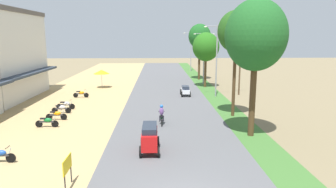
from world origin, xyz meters
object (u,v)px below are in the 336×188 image
object	(u,v)px
parked_motorbike_fourth	(62,108)
median_tree_fourth	(200,37)
parked_motorbike_sixth	(81,93)
median_tree_nearest	(256,36)
streetlamp_far	(191,49)
vendor_umbrella	(101,72)
utility_pole_near	(240,57)
street_signboard	(67,166)
parked_motorbike_nearest	(0,155)
streetlamp_near	(217,56)
car_van_red	(150,137)
motorbike_ahead_second	(162,115)
parked_motorbike_second	(47,121)
parked_motorbike_third	(57,115)
streetlamp_mid	(204,55)
median_tree_third	(206,47)
car_sedan_white	(185,90)
median_tree_second	(236,32)
parked_motorbike_fifth	(66,104)

from	to	relation	value
parked_motorbike_fourth	median_tree_fourth	xyz separation A→B (m)	(15.85, 22.08, 6.54)
parked_motorbike_sixth	median_tree_nearest	distance (m)	22.24
median_tree_nearest	streetlamp_far	size ratio (longest dim) A/B	1.21
vendor_umbrella	utility_pole_near	xyz separation A→B (m)	(17.80, -5.44, 2.39)
parked_motorbike_sixth	street_signboard	world-z (taller)	street_signboard
parked_motorbike_sixth	streetlamp_far	xyz separation A→B (m)	(15.90, 27.49, 4.08)
parked_motorbike_nearest	parked_motorbike_sixth	xyz separation A→B (m)	(-0.04, 18.61, 0.00)
parked_motorbike_sixth	street_signboard	xyz separation A→B (m)	(4.72, -21.58, 0.55)
streetlamp_near	car_van_red	distance (m)	19.27
streetlamp_far	motorbike_ahead_second	xyz separation A→B (m)	(-6.62, -38.81, -3.78)
parked_motorbike_nearest	motorbike_ahead_second	xyz separation A→B (m)	(9.25, 7.29, 0.30)
car_van_red	median_tree_nearest	bearing A→B (deg)	21.94
median_tree_nearest	car_van_red	bearing A→B (deg)	-158.06
median_tree_nearest	streetlamp_far	distance (m)	41.86
parked_motorbike_fourth	streetlamp_far	xyz separation A→B (m)	(15.88, 34.88, 4.08)
streetlamp_far	parked_motorbike_sixth	bearing A→B (deg)	-120.05
parked_motorbike_second	parked_motorbike_third	bearing A→B (deg)	88.49
streetlamp_mid	motorbike_ahead_second	bearing A→B (deg)	-107.22
motorbike_ahead_second	street_signboard	bearing A→B (deg)	-113.99
streetlamp_near	median_tree_third	bearing A→B (deg)	91.51
street_signboard	car_sedan_white	size ratio (longest dim) A/B	0.66
parked_motorbike_nearest	street_signboard	distance (m)	5.57
median_tree_second	streetlamp_mid	size ratio (longest dim) A/B	1.22
median_tree_second	median_tree_nearest	bearing A→B (deg)	-90.59
median_tree_second	utility_pole_near	distance (m)	10.96
median_tree_third	median_tree_fourth	world-z (taller)	median_tree_fourth
median_tree_second	car_van_red	world-z (taller)	median_tree_second
parked_motorbike_sixth	streetlamp_near	distance (m)	16.47
parked_motorbike_second	car_van_red	bearing A→B (deg)	-33.35
parked_motorbike_fifth	car_van_red	xyz separation A→B (m)	(8.52, -11.40, 0.47)
median_tree_nearest	utility_pole_near	distance (m)	16.16
street_signboard	median_tree_fourth	size ratio (longest dim) A/B	0.17
median_tree_third	parked_motorbike_fifth	bearing A→B (deg)	-140.67
median_tree_nearest	streetlamp_mid	xyz separation A→B (m)	(0.19, 24.34, -2.69)
parked_motorbike_sixth	median_tree_second	bearing A→B (deg)	-29.07
median_tree_nearest	streetlamp_near	world-z (taller)	median_tree_nearest
streetlamp_far	utility_pole_near	bearing A→B (deg)	-83.21
utility_pole_near	motorbike_ahead_second	bearing A→B (deg)	-127.59
parked_motorbike_second	vendor_umbrella	size ratio (longest dim) A/B	0.71
parked_motorbike_nearest	median_tree_third	distance (m)	30.55
parked_motorbike_fourth	car_sedan_white	xyz separation A→B (m)	(12.30, 8.06, 0.19)
street_signboard	vendor_umbrella	size ratio (longest dim) A/B	0.59
car_sedan_white	parked_motorbike_nearest	bearing A→B (deg)	-122.50
median_tree_fourth	parked_motorbike_second	bearing A→B (deg)	-120.49
utility_pole_near	motorbike_ahead_second	distance (m)	16.42
vendor_umbrella	car_sedan_white	world-z (taller)	vendor_umbrella
motorbike_ahead_second	parked_motorbike_fifth	bearing A→B (deg)	149.46
parked_motorbike_sixth	motorbike_ahead_second	size ratio (longest dim) A/B	1.00
parked_motorbike_fourth	median_tree_second	distance (m)	17.26
median_tree_third	median_tree_fourth	bearing A→B (deg)	88.81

